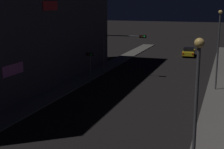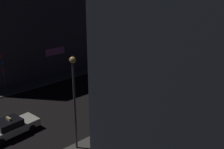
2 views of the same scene
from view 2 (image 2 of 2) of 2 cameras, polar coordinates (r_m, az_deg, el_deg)
The scene contains 9 objects.
sidewalk_left at distance 44.04m, azimuth 3.79°, elevation 3.47°, with size 2.30×64.02×0.13m, color #5B5651.
sidewalk_right at distance 36.23m, azimuth 21.23°, elevation -1.33°, with size 2.30×64.02×0.13m, color #5B5651.
building_facade_left at distance 41.90m, azimuth -7.48°, elevation 15.01°, with size 7.83×32.84×18.04m.
taxi at distance 23.81m, azimuth -20.44°, elevation -10.26°, with size 2.20×4.60×1.62m.
traffic_light_overhead at distance 42.05m, azimuth 8.72°, elevation 7.69°, with size 5.24×0.42×5.07m.
traffic_light_left_kerb at distance 40.49m, azimuth 2.56°, elevation 5.61°, with size 0.80×0.42×3.41m.
sign_pole_left at distance 31.98m, azimuth -21.75°, elevation 0.89°, with size 0.63×0.10×4.31m.
street_lamp_near_block at distance 19.07m, azimuth -7.92°, elevation -3.61°, with size 0.45×0.45×7.02m.
street_lamp_far_block at distance 33.54m, azimuth 20.41°, elevation 5.62°, with size 0.40×0.40×7.77m.
Camera 2 is at (21.20, -1.31, 11.95)m, focal length 43.82 mm.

